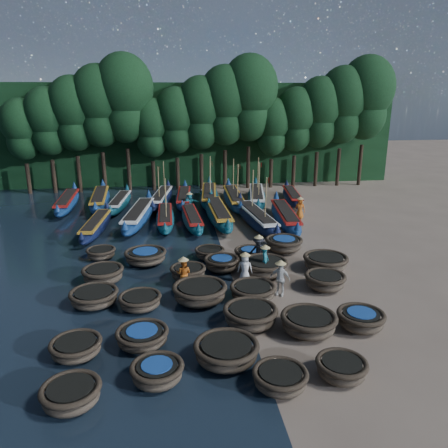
{
  "coord_description": "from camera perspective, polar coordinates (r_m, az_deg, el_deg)",
  "views": [
    {
      "loc": [
        -3.01,
        -21.9,
        9.12
      ],
      "look_at": [
        0.24,
        3.7,
        1.3
      ],
      "focal_mm": 35.0,
      "sensor_mm": 36.0,
      "label": 1
    }
  ],
  "objects": [
    {
      "name": "long_boat_16",
      "position": [
        37.28,
        4.29,
        3.59
      ],
      "size": [
        2.98,
        8.72,
        3.75
      ],
      "rotation": [
        0.0,
        0.0,
        -0.17
      ],
      "color": "#0E4553",
      "rests_on": "ground"
    },
    {
      "name": "coracle_9",
      "position": [
        18.63,
        17.43,
        -11.78
      ],
      "size": [
        2.34,
        2.34,
        0.75
      ],
      "rotation": [
        0.0,
        0.0,
        -0.42
      ],
      "color": "brown",
      "rests_on": "ground"
    },
    {
      "name": "long_boat_3",
      "position": [
        32.02,
        -11.08,
        1.13
      ],
      "size": [
        2.78,
        9.06,
        1.61
      ],
      "rotation": [
        0.0,
        0.0,
        -0.14
      ],
      "color": "navy",
      "rests_on": "ground"
    },
    {
      "name": "fisherman_5",
      "position": [
        34.45,
        -4.51,
        2.85
      ],
      "size": [
        1.5,
        0.91,
        1.74
      ],
      "rotation": [
        0.0,
        0.0,
        0.35
      ],
      "color": "#1B6672",
      "rests_on": "ground"
    },
    {
      "name": "coracle_10",
      "position": [
        20.44,
        -16.62,
        -9.12
      ],
      "size": [
        2.16,
        2.16,
        0.72
      ],
      "rotation": [
        0.0,
        0.0,
        -0.01
      ],
      "color": "brown",
      "rests_on": "ground"
    },
    {
      "name": "coracle_14",
      "position": [
        21.64,
        13.07,
        -7.22
      ],
      "size": [
        2.38,
        2.38,
        0.78
      ],
      "rotation": [
        0.0,
        0.0,
        -0.4
      ],
      "color": "brown",
      "rests_on": "ground"
    },
    {
      "name": "coracle_12",
      "position": [
        19.9,
        -3.18,
        -8.9
      ],
      "size": [
        2.49,
        2.49,
        0.84
      ],
      "rotation": [
        0.0,
        0.0,
        -0.0
      ],
      "color": "brown",
      "rests_on": "ground"
    },
    {
      "name": "coracle_22",
      "position": [
        24.85,
        -1.9,
        -3.77
      ],
      "size": [
        1.88,
        1.88,
        0.64
      ],
      "rotation": [
        0.0,
        0.0,
        0.23
      ],
      "color": "brown",
      "rests_on": "ground"
    },
    {
      "name": "tree_5",
      "position": [
        42.05,
        -9.46,
        12.34
      ],
      "size": [
        3.68,
        3.68,
        8.68
      ],
      "color": "black",
      "rests_on": "ground"
    },
    {
      "name": "tree_1",
      "position": [
        43.32,
        -22.04,
        12.4
      ],
      "size": [
        4.09,
        4.09,
        9.65
      ],
      "color": "black",
      "rests_on": "ground"
    },
    {
      "name": "long_boat_8",
      "position": [
        31.49,
        8.0,
        0.98
      ],
      "size": [
        2.24,
        8.8,
        1.55
      ],
      "rotation": [
        0.0,
        0.0,
        -0.08
      ],
      "color": "navy",
      "rests_on": "ground"
    },
    {
      "name": "fisherman_6",
      "position": [
        33.1,
        9.89,
        2.14
      ],
      "size": [
        0.91,
        0.77,
        1.78
      ],
      "rotation": [
        0.0,
        0.0,
        5.88
      ],
      "color": "#CE641B",
      "rests_on": "ground"
    },
    {
      "name": "coracle_11",
      "position": [
        19.69,
        -10.9,
        -9.83
      ],
      "size": [
        2.02,
        2.02,
        0.66
      ],
      "rotation": [
        0.0,
        0.0,
        -0.17
      ],
      "color": "brown",
      "rests_on": "ground"
    },
    {
      "name": "coracle_2",
      "position": [
        15.86,
        0.32,
        -16.3
      ],
      "size": [
        2.54,
        2.54,
        0.78
      ],
      "rotation": [
        0.0,
        0.0,
        -0.19
      ],
      "color": "brown",
      "rests_on": "ground"
    },
    {
      "name": "fisherman_4",
      "position": [
        20.52,
        7.34,
        -6.94
      ],
      "size": [
        1.03,
        0.83,
        1.84
      ],
      "rotation": [
        0.0,
        0.0,
        5.76
      ],
      "color": "silver",
      "rests_on": "ground"
    },
    {
      "name": "coracle_17",
      "position": [
        23.19,
        -0.3,
        -5.13
      ],
      "size": [
        1.9,
        1.9,
        0.75
      ],
      "rotation": [
        0.0,
        0.0,
        -0.06
      ],
      "color": "brown",
      "rests_on": "ground"
    },
    {
      "name": "long_boat_5",
      "position": [
        31.05,
        -4.2,
        0.7
      ],
      "size": [
        1.75,
        7.47,
        1.32
      ],
      "rotation": [
        0.0,
        0.0,
        0.06
      ],
      "color": "#0E4553",
      "rests_on": "ground"
    },
    {
      "name": "coracle_21",
      "position": [
        24.51,
        -10.21,
        -4.16
      ],
      "size": [
        2.75,
        2.75,
        0.76
      ],
      "rotation": [
        0.0,
        0.0,
        -0.32
      ],
      "color": "brown",
      "rests_on": "ground"
    },
    {
      "name": "coracle_3",
      "position": [
        14.85,
        7.35,
        -19.36
      ],
      "size": [
        1.84,
        1.84,
        0.66
      ],
      "rotation": [
        0.0,
        0.0,
        0.11
      ],
      "color": "brown",
      "rests_on": "ground"
    },
    {
      "name": "tree_12",
      "position": [
        44.41,
        12.36,
        14.16
      ],
      "size": [
        4.51,
        4.51,
        10.63
      ],
      "color": "black",
      "rests_on": "ground"
    },
    {
      "name": "long_boat_12",
      "position": [
        37.19,
        -8.19,
        3.37
      ],
      "size": [
        2.63,
        8.1,
        3.48
      ],
      "rotation": [
        0.0,
        0.0,
        -0.15
      ],
      "color": "#0E1633",
      "rests_on": "ground"
    },
    {
      "name": "tree_0",
      "position": [
        43.98,
        -24.89,
        11.23
      ],
      "size": [
        3.68,
        3.68,
        8.68
      ],
      "color": "black",
      "rests_on": "ground"
    },
    {
      "name": "tree_7",
      "position": [
        42.06,
        -3.08,
        14.38
      ],
      "size": [
        4.51,
        4.51,
        10.63
      ],
      "color": "black",
      "rests_on": "ground"
    },
    {
      "name": "long_boat_6",
      "position": [
        31.85,
        -0.75,
        1.36
      ],
      "size": [
        1.84,
        9.14,
        1.61
      ],
      "rotation": [
        0.0,
        0.0,
        0.03
      ],
      "color": "#0E4553",
      "rests_on": "ground"
    },
    {
      "name": "tree_6",
      "position": [
        41.98,
        -6.28,
        13.38
      ],
      "size": [
        4.09,
        4.09,
        9.65
      ],
      "color": "black",
      "rests_on": "ground"
    },
    {
      "name": "fisherman_1",
      "position": [
        22.46,
        5.37,
        -4.64
      ],
      "size": [
        0.55,
        0.68,
        1.82
      ],
      "rotation": [
        0.0,
        0.0,
        1.26
      ],
      "color": "#1B6672",
      "rests_on": "ground"
    },
    {
      "name": "coracle_13",
      "position": [
        20.08,
        3.79,
        -8.81
      ],
      "size": [
        2.39,
        2.39,
        0.76
      ],
      "rotation": [
        0.0,
        0.0,
        -0.26
      ],
      "color": "brown",
      "rests_on": "ground"
    },
    {
      "name": "tree_3",
      "position": [
        42.36,
        -16.03,
        14.71
      ],
      "size": [
        4.92,
        4.92,
        11.6
      ],
      "color": "black",
      "rests_on": "ground"
    },
    {
      "name": "coracle_6",
      "position": [
        17.07,
        -10.62,
        -14.24
      ],
      "size": [
        2.15,
        2.15,
        0.66
      ],
      "rotation": [
        0.0,
        0.0,
        -0.18
      ],
      "color": "brown",
      "rests_on": "ground"
    },
    {
      "name": "coracle_20",
      "position": [
        25.76,
        -15.76,
        -3.68
      ],
      "size": [
        1.66,
        1.66,
        0.64
      ],
      "rotation": [
        0.0,
        0.0,
        -0.05
      ],
      "color": "brown",
      "rests_on": "ground"
    },
    {
      "name": "coracle_0",
      "position": [
        14.8,
        -19.33,
        -20.27
      ],
      "size": [
        2.23,
        2.23,
        0.72
      ],
      "rotation": [
        0.0,
        0.0,
        0.41
      ],
      "color": "brown",
      "rests_on": "ground"
    },
    {
      "name": "long_boat_13",
      "position": [
        37.11,
        -5.25,
        3.4
      ],
      "size": [
        1.91,
        7.87,
        1.39
      ],
      "rotation": [
        0.0,
        0.0,
        -0.07
      ],
      "color": "navy",
      "rests_on": "ground"
    },
    {
      "name": "fisherman_0",
      "position": [
        21.65,
        2.76,
        -5.65
      ],
      "size": [
        0.86,
        0.69,
        1.74
      ],
      "rotation": [
        0.0,
        0.0,
        2.85
      ],
      "color": "silver",
      "rests_on": "ground"
    },
    {
      "name": "long_boat_2",
      "position": [
        30.63,
        -16.36,
        -0.18
      ],
      "size": [
        1.9,
        7.54,
        1.33
      ],
      "rotation": [
        0.0,
        0.0,
        -0.08
      ],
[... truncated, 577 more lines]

